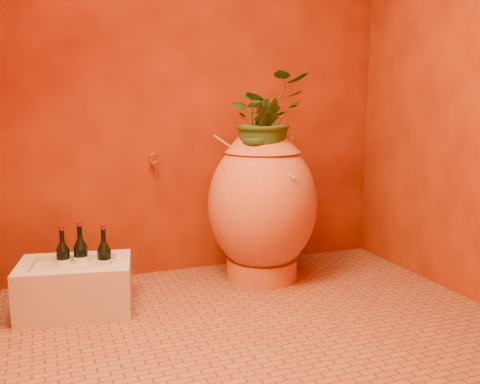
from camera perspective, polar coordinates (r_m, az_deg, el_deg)
name	(u,v)px	position (r m, az deg, el deg)	size (l,w,h in m)	color
floor	(260,325)	(2.77, 2.13, -13.96)	(2.50, 2.50, 0.00)	brown
wall_back	(200,78)	(3.48, -4.26, 12.06)	(2.50, 0.02, 2.50)	#5F1805
wall_right	(473,75)	(3.23, 23.64, 11.41)	(0.02, 2.00, 2.50)	#5F1805
amphora	(262,204)	(3.31, 2.39, -1.26)	(0.75, 0.75, 0.96)	#BF6B35
stone_basin	(76,288)	(3.02, -17.13, -9.72)	(0.64, 0.49, 0.27)	beige
wine_bottle_a	(63,261)	(3.05, -18.32, -7.03)	(0.07, 0.07, 0.31)	black
wine_bottle_b	(81,259)	(3.05, -16.59, -6.84)	(0.08, 0.08, 0.32)	black
wine_bottle_c	(105,261)	(2.98, -14.25, -7.19)	(0.08, 0.08, 0.31)	black
wall_tap	(154,164)	(3.35, -9.12, 2.92)	(0.06, 0.13, 0.15)	#9D6A24
plant_main	(265,118)	(3.22, 2.67, 7.92)	(0.48, 0.42, 0.54)	#234E1B
plant_side	(261,133)	(3.14, 2.26, 6.31)	(0.23, 0.18, 0.41)	#234E1B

